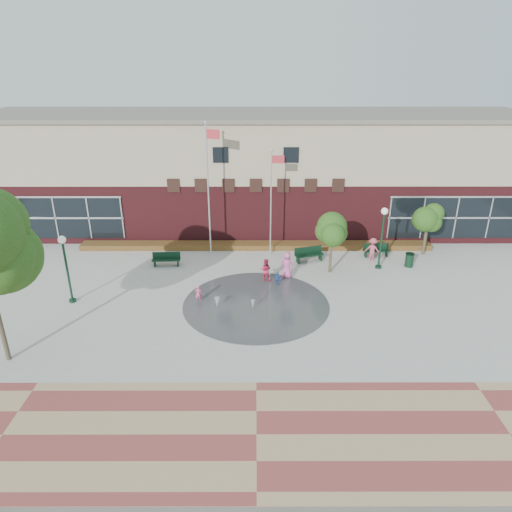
{
  "coord_description": "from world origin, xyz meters",
  "views": [
    {
      "loc": [
        -0.04,
        -20.07,
        12.82
      ],
      "look_at": [
        0.0,
        4.0,
        2.6
      ],
      "focal_mm": 32.0,
      "sensor_mm": 36.0,
      "label": 1
    }
  ],
  "objects_px": {
    "flagpole_right": "(272,198)",
    "bench_left": "(166,262)",
    "flagpole_left": "(209,183)",
    "trash_can": "(409,260)",
    "child_splash": "(198,294)"
  },
  "relations": [
    {
      "from": "flagpole_left",
      "to": "bench_left",
      "type": "bearing_deg",
      "value": -118.8
    },
    {
      "from": "flagpole_right",
      "to": "trash_can",
      "type": "distance_m",
      "value": 10.29
    },
    {
      "from": "flagpole_left",
      "to": "bench_left",
      "type": "distance_m",
      "value": 6.1
    },
    {
      "from": "flagpole_left",
      "to": "trash_can",
      "type": "relative_size",
      "value": 9.65
    },
    {
      "from": "flagpole_right",
      "to": "bench_left",
      "type": "relative_size",
      "value": 3.95
    },
    {
      "from": "flagpole_right",
      "to": "bench_left",
      "type": "xyz_separation_m",
      "value": [
        -7.2,
        -2.08,
        -3.92
      ]
    },
    {
      "from": "flagpole_right",
      "to": "bench_left",
      "type": "distance_m",
      "value": 8.46
    },
    {
      "from": "flagpole_left",
      "to": "flagpole_right",
      "type": "height_order",
      "value": "flagpole_left"
    },
    {
      "from": "flagpole_right",
      "to": "child_splash",
      "type": "distance_m",
      "value": 9.19
    },
    {
      "from": "child_splash",
      "to": "flagpole_left",
      "type": "bearing_deg",
      "value": -101.84
    },
    {
      "from": "flagpole_left",
      "to": "flagpole_right",
      "type": "xyz_separation_m",
      "value": [
        4.32,
        -0.15,
        -0.97
      ]
    },
    {
      "from": "bench_left",
      "to": "trash_can",
      "type": "bearing_deg",
      "value": -2.86
    },
    {
      "from": "flagpole_left",
      "to": "trash_can",
      "type": "xyz_separation_m",
      "value": [
        13.65,
        -2.36,
        -4.71
      ]
    },
    {
      "from": "flagpole_left",
      "to": "trash_can",
      "type": "distance_m",
      "value": 14.63
    },
    {
      "from": "bench_left",
      "to": "trash_can",
      "type": "xyz_separation_m",
      "value": [
        16.52,
        -0.14,
        0.18
      ]
    }
  ]
}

